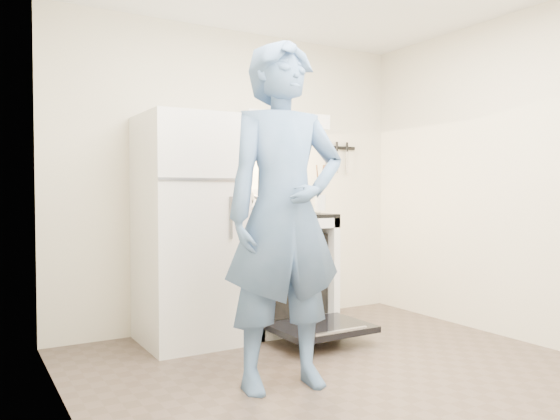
{
  "coord_description": "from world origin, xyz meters",
  "views": [
    {
      "loc": [
        -2.06,
        -2.42,
        1.14
      ],
      "look_at": [
        -0.05,
        1.0,
        1.0
      ],
      "focal_mm": 35.0,
      "sensor_mm": 36.0,
      "label": 1
    }
  ],
  "objects_px": {
    "refrigerator": "(189,229)",
    "dutch_oven": "(280,209)",
    "stove_body": "(280,272)",
    "tea_kettle": "(243,197)",
    "person": "(285,215)"
  },
  "relations": [
    {
      "from": "refrigerator",
      "to": "dutch_oven",
      "type": "bearing_deg",
      "value": -67.07
    },
    {
      "from": "stove_body",
      "to": "dutch_oven",
      "type": "relative_size",
      "value": 2.72
    },
    {
      "from": "tea_kettle",
      "to": "dutch_oven",
      "type": "distance_m",
      "value": 0.92
    },
    {
      "from": "refrigerator",
      "to": "tea_kettle",
      "type": "height_order",
      "value": "refrigerator"
    },
    {
      "from": "refrigerator",
      "to": "dutch_oven",
      "type": "distance_m",
      "value": 0.87
    },
    {
      "from": "refrigerator",
      "to": "person",
      "type": "relative_size",
      "value": 0.85
    },
    {
      "from": "refrigerator",
      "to": "tea_kettle",
      "type": "relative_size",
      "value": 5.93
    },
    {
      "from": "stove_body",
      "to": "dutch_oven",
      "type": "height_order",
      "value": "dutch_oven"
    },
    {
      "from": "tea_kettle",
      "to": "refrigerator",
      "type": "bearing_deg",
      "value": -167.3
    },
    {
      "from": "stove_body",
      "to": "tea_kettle",
      "type": "xyz_separation_m",
      "value": [
        -0.3,
        0.09,
        0.63
      ]
    },
    {
      "from": "tea_kettle",
      "to": "person",
      "type": "bearing_deg",
      "value": -106.23
    },
    {
      "from": "stove_body",
      "to": "person",
      "type": "height_order",
      "value": "person"
    },
    {
      "from": "refrigerator",
      "to": "stove_body",
      "type": "bearing_deg",
      "value": 1.77
    },
    {
      "from": "refrigerator",
      "to": "stove_body",
      "type": "xyz_separation_m",
      "value": [
        0.81,
        0.02,
        -0.39
      ]
    },
    {
      "from": "stove_body",
      "to": "person",
      "type": "distance_m",
      "value": 1.48
    }
  ]
}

